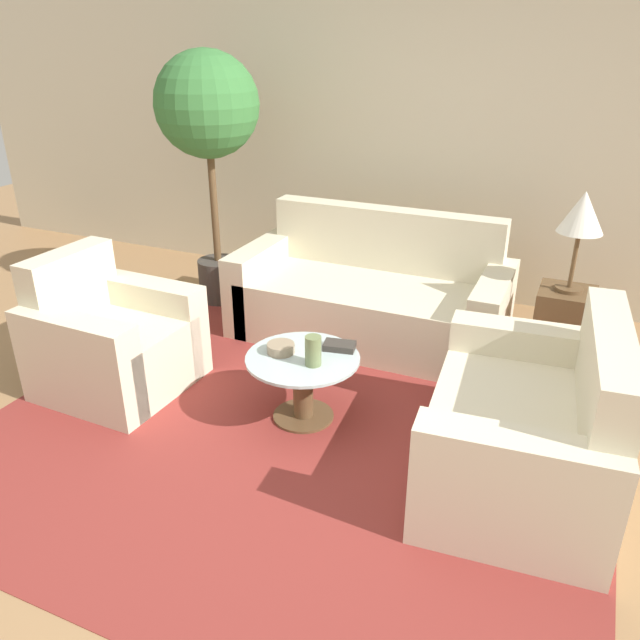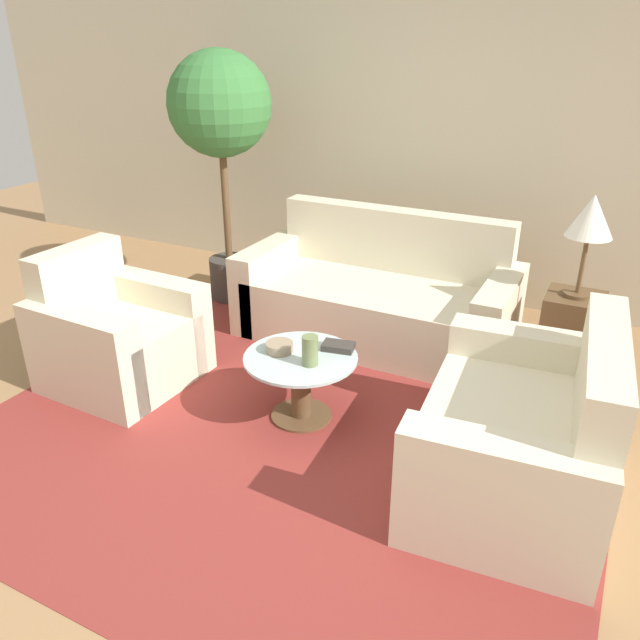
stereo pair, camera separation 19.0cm
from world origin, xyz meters
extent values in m
plane|color=#9E754C|center=(0.00, 0.00, 0.00)|extent=(14.00, 14.00, 0.00)
cube|color=beige|center=(0.00, 2.93, 1.30)|extent=(10.00, 0.06, 2.60)
cube|color=maroon|center=(-0.11, 0.56, 0.00)|extent=(3.53, 3.40, 0.01)
cube|color=beige|center=(-0.13, 1.76, 0.23)|extent=(1.82, 0.92, 0.45)
cube|color=beige|center=(-0.13, 2.13, 0.46)|extent=(1.82, 0.18, 0.92)
cube|color=beige|center=(-1.04, 1.76, 0.31)|extent=(0.20, 0.92, 0.63)
cube|color=beige|center=(0.78, 1.76, 0.31)|extent=(0.20, 0.92, 0.63)
cube|color=beige|center=(-1.37, 0.42, 0.23)|extent=(0.87, 0.69, 0.45)
cube|color=beige|center=(-1.70, 0.43, 0.44)|extent=(0.20, 0.67, 0.89)
cube|color=beige|center=(-1.38, 0.09, 0.31)|extent=(0.85, 0.22, 0.63)
cube|color=beige|center=(-1.36, 0.75, 0.31)|extent=(0.85, 0.22, 0.63)
cube|color=beige|center=(1.14, 0.50, 0.23)|extent=(0.96, 1.20, 0.45)
cube|color=beige|center=(1.48, 0.53, 0.45)|extent=(0.27, 1.14, 0.91)
cube|color=beige|center=(1.09, 1.07, 0.31)|extent=(0.89, 0.27, 0.63)
cube|color=beige|center=(1.18, -0.06, 0.31)|extent=(0.89, 0.27, 0.63)
cylinder|color=brown|center=(-0.11, 0.56, 0.01)|extent=(0.37, 0.37, 0.02)
cylinder|color=brown|center=(-0.11, 0.56, 0.20)|extent=(0.12, 0.12, 0.40)
cylinder|color=#B2C6C6|center=(-0.11, 0.56, 0.41)|extent=(0.67, 0.67, 0.02)
cube|color=brown|center=(1.24, 1.85, 0.29)|extent=(0.37, 0.37, 0.58)
cylinder|color=brown|center=(1.24, 1.85, 0.60)|extent=(0.18, 0.18, 0.02)
cylinder|color=brown|center=(1.24, 1.85, 0.79)|extent=(0.03, 0.03, 0.37)
cone|color=white|center=(1.24, 1.85, 1.11)|extent=(0.29, 0.29, 0.27)
cylinder|color=#3D3833|center=(-1.57, 1.95, 0.18)|extent=(0.35, 0.35, 0.36)
cylinder|color=brown|center=(-1.57, 1.95, 0.89)|extent=(0.06, 0.06, 1.04)
sphere|color=#387538|center=(-1.57, 1.95, 1.63)|extent=(0.82, 0.82, 0.82)
cylinder|color=#6B7A4C|center=(-0.01, 0.50, 0.51)|extent=(0.09, 0.09, 0.18)
cylinder|color=gray|center=(-0.25, 0.56, 0.45)|extent=(0.16, 0.16, 0.06)
cube|color=#38332D|center=(0.05, 0.74, 0.44)|extent=(0.21, 0.15, 0.04)
camera|label=1|loc=(1.29, -2.33, 2.14)|focal=35.00mm
camera|label=2|loc=(1.46, -2.25, 2.14)|focal=35.00mm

